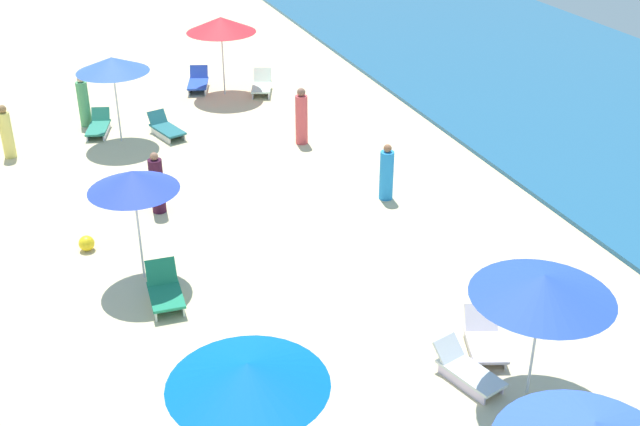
{
  "coord_description": "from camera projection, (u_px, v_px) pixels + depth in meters",
  "views": [
    {
      "loc": [
        15.89,
        5.06,
        9.47
      ],
      "look_at": [
        0.85,
        10.76,
        1.01
      ],
      "focal_mm": 44.86,
      "sensor_mm": 36.0,
      "label": 1
    }
  ],
  "objects": [
    {
      "name": "umbrella_6",
      "position": [
        112.0,
        65.0,
        23.43
      ],
      "size": [
        2.15,
        2.15,
        2.65
      ],
      "color": "silver",
      "rests_on": "ground_plane"
    },
    {
      "name": "lounge_chair_1_1",
      "position": [
        467.0,
        370.0,
        14.45
      ],
      "size": [
        1.49,
        0.92,
        0.6
      ],
      "rotation": [
        0.0,
        0.0,
        1.85
      ],
      "color": "silver",
      "rests_on": "ground_plane"
    },
    {
      "name": "umbrella_4",
      "position": [
        248.0,
        374.0,
        11.15
      ],
      "size": [
        2.35,
        2.35,
        2.48
      ],
      "color": "silver",
      "rests_on": "ground_plane"
    },
    {
      "name": "lounge_chair_0_0",
      "position": [
        165.0,
        291.0,
        16.63
      ],
      "size": [
        1.31,
        0.72,
        0.77
      ],
      "rotation": [
        0.0,
        0.0,
        1.52
      ],
      "color": "silver",
      "rests_on": "ground_plane"
    },
    {
      "name": "beachgoer_0",
      "position": [
        157.0,
        185.0,
        20.08
      ],
      "size": [
        0.5,
        0.5,
        1.63
      ],
      "rotation": [
        0.0,
        0.0,
        0.75
      ],
      "color": "#391229",
      "rests_on": "ground_plane"
    },
    {
      "name": "umbrella_0",
      "position": [
        133.0,
        181.0,
        16.55
      ],
      "size": [
        1.92,
        1.92,
        2.58
      ],
      "color": "silver",
      "rests_on": "ground_plane"
    },
    {
      "name": "beachgoer_7",
      "position": [
        84.0,
        103.0,
        25.36
      ],
      "size": [
        0.47,
        0.47,
        1.66
      ],
      "rotation": [
        0.0,
        0.0,
        1.14
      ],
      "color": "#4D9D64",
      "rests_on": "ground_plane"
    },
    {
      "name": "beachgoer_1",
      "position": [
        7.0,
        133.0,
        23.15
      ],
      "size": [
        0.47,
        0.47,
        1.61
      ],
      "rotation": [
        0.0,
        0.0,
        2.66
      ],
      "color": "#EDDA6B",
      "rests_on": "ground_plane"
    },
    {
      "name": "beach_ball_1",
      "position": [
        87.0,
        243.0,
        18.61
      ],
      "size": [
        0.37,
        0.37,
        0.37
      ],
      "primitive_type": "sphere",
      "color": "yellow",
      "rests_on": "ground_plane"
    },
    {
      "name": "lounge_chair_6_0",
      "position": [
        99.0,
        126.0,
        25.06
      ],
      "size": [
        1.54,
        0.96,
        0.64
      ],
      "rotation": [
        0.0,
        0.0,
        1.28
      ],
      "color": "silver",
      "rests_on": "ground_plane"
    },
    {
      "name": "beachgoer_6",
      "position": [
        301.0,
        118.0,
        24.06
      ],
      "size": [
        0.39,
        0.39,
        1.75
      ],
      "rotation": [
        0.0,
        0.0,
        1.63
      ],
      "color": "#E35054",
      "rests_on": "ground_plane"
    },
    {
      "name": "lounge_chair_2_0",
      "position": [
        198.0,
        82.0,
        28.7
      ],
      "size": [
        1.6,
        1.07,
        0.73
      ],
      "rotation": [
        0.0,
        0.0,
        1.26
      ],
      "color": "silver",
      "rests_on": "ground_plane"
    },
    {
      "name": "lounge_chair_1_0",
      "position": [
        484.0,
        339.0,
        15.25
      ],
      "size": [
        1.47,
        1.06,
        0.65
      ],
      "rotation": [
        0.0,
        0.0,
        1.22
      ],
      "color": "silver",
      "rests_on": "ground_plane"
    },
    {
      "name": "lounge_chair_2_1",
      "position": [
        262.0,
        86.0,
        28.42
      ],
      "size": [
        1.61,
        1.12,
        0.72
      ],
      "rotation": [
        0.0,
        0.0,
        1.21
      ],
      "color": "silver",
      "rests_on": "ground_plane"
    },
    {
      "name": "lounge_chair_6_1",
      "position": [
        166.0,
        128.0,
        24.84
      ],
      "size": [
        1.57,
        0.98,
        0.66
      ],
      "rotation": [
        0.0,
        0.0,
        1.87
      ],
      "color": "silver",
      "rests_on": "ground_plane"
    },
    {
      "name": "beachgoer_5",
      "position": [
        387.0,
        174.0,
        20.77
      ],
      "size": [
        0.51,
        0.51,
        1.53
      ],
      "rotation": [
        0.0,
        0.0,
        5.43
      ],
      "color": "#258BDE",
      "rests_on": "ground_plane"
    },
    {
      "name": "umbrella_1",
      "position": [
        543.0,
        286.0,
        13.2
      ],
      "size": [
        2.44,
        2.44,
        2.47
      ],
      "color": "silver",
      "rests_on": "ground_plane"
    },
    {
      "name": "umbrella_2",
      "position": [
        221.0,
        25.0,
        27.26
      ],
      "size": [
        2.4,
        2.4,
        2.75
      ],
      "color": "silver",
      "rests_on": "ground_plane"
    }
  ]
}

